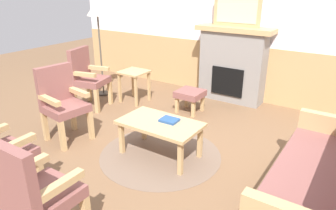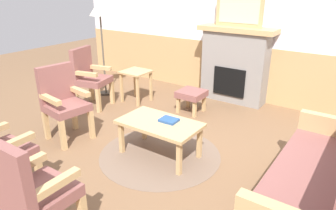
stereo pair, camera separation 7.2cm
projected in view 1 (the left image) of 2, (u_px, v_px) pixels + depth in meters
The scene contains 14 objects.
ground_plane at pixel (152, 156), 3.78m from camera, with size 14.00×14.00×0.00m, color brown.
wall_back at pixel (241, 23), 5.30m from camera, with size 7.20×0.14×2.70m.
fireplace at pixel (233, 64), 5.35m from camera, with size 1.30×0.44×1.28m.
framed_picture at pixel (237, 9), 5.01m from camera, with size 0.80×0.04×0.56m.
couch at pixel (317, 180), 2.65m from camera, with size 0.70×1.80×0.98m.
coffee_table at pixel (160, 126), 3.66m from camera, with size 0.96×0.56×0.44m.
round_rug at pixel (160, 154), 3.80m from camera, with size 1.47×1.47×0.01m, color brown.
book_on_table at pixel (169, 120), 3.66m from camera, with size 0.21×0.17×0.03m, color navy.
footstool at pixel (190, 95), 4.96m from camera, with size 0.40×0.40×0.36m.
armchair_near_fireplace at pixel (87, 75), 5.10m from camera, with size 0.58×0.58×0.98m.
armchair_by_window_left at pixel (62, 100), 4.03m from camera, with size 0.54×0.54×0.98m.
armchair_front_center at pixel (33, 192), 2.28m from camera, with size 0.49×0.49×0.98m.
side_table at pixel (134, 78), 5.34m from camera, with size 0.44×0.44×0.55m.
floor_lamp_by_chairs at pixel (97, 14), 5.31m from camera, with size 0.36×0.36×1.68m.
Camera 1 is at (1.99, -2.62, 1.97)m, focal length 33.28 mm.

